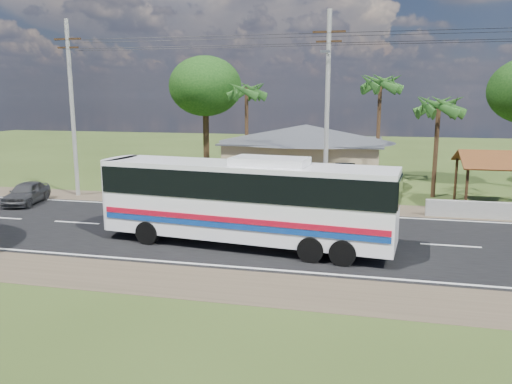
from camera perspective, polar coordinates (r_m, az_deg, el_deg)
ground at (r=23.55m, az=-0.90°, el=-4.76°), size 120.00×120.00×0.00m
road at (r=23.55m, az=-0.90°, el=-4.74°), size 120.00×16.00×0.03m
house at (r=35.49m, az=5.65°, el=4.86°), size 12.40×10.00×5.00m
waiting_shed at (r=31.68m, az=26.65°, el=3.17°), size 5.20×4.48×3.35m
concrete_barrier at (r=29.02m, az=25.69°, el=-1.93°), size 7.00×0.30×0.90m
utility_poles at (r=28.64m, az=7.46°, el=9.64°), size 32.80×2.22×11.00m
palm_near at (r=33.29m, az=20.16°, el=9.14°), size 2.80×2.80×6.70m
palm_mid at (r=37.54m, az=14.03°, el=11.83°), size 2.80×2.80×8.20m
palm_far at (r=39.16m, az=-1.10°, el=11.39°), size 2.80×2.80×7.70m
tree_behind_house at (r=42.21m, az=-5.83°, el=11.90°), size 6.00×6.00×9.61m
coach_bus at (r=21.11m, az=-1.10°, el=-0.40°), size 12.73×4.07×3.89m
motorcycle at (r=27.66m, az=8.49°, el=-1.51°), size 1.79×0.65×0.93m
small_car at (r=32.84m, az=-24.75°, el=-0.08°), size 2.36×4.15×1.33m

